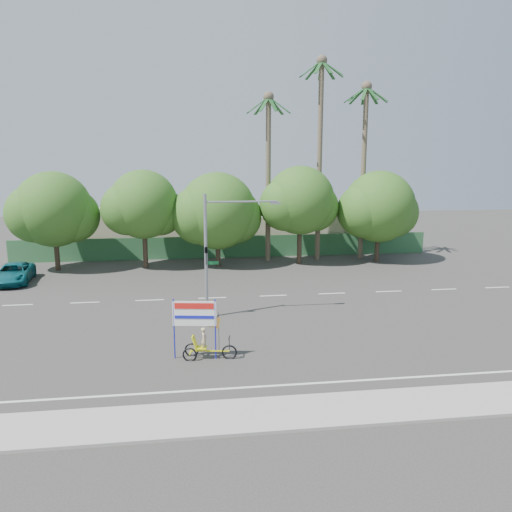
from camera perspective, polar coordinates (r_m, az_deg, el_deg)
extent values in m
plane|color=#33302D|center=(25.19, 0.53, -9.54)|extent=(120.00, 120.00, 0.00)
cube|color=gray|center=(18.42, 4.08, -17.43)|extent=(50.00, 2.40, 0.12)
cube|color=#336B3D|center=(45.65, -3.38, 1.05)|extent=(38.00, 0.08, 2.00)
cube|color=beige|center=(50.25, -15.26, 2.75)|extent=(12.00, 8.00, 4.00)
cube|color=beige|center=(51.14, 5.20, 3.00)|extent=(14.00, 8.00, 3.60)
cylinder|color=#473828|center=(43.26, -21.83, 0.75)|extent=(0.40, 0.40, 3.52)
sphere|color=#2D5418|center=(42.85, -22.13, 4.97)|extent=(6.00, 6.00, 6.00)
sphere|color=#2D5418|center=(42.89, -20.23, 4.35)|extent=(4.32, 4.32, 4.32)
sphere|color=#2D5418|center=(43.00, -23.93, 4.42)|extent=(4.56, 4.56, 4.56)
cylinder|color=#473828|center=(42.08, -12.56, 1.17)|extent=(0.40, 0.40, 3.74)
sphere|color=#2D5418|center=(41.65, -12.75, 5.78)|extent=(5.60, 5.60, 5.60)
sphere|color=#2D5418|center=(41.92, -10.96, 5.06)|extent=(4.03, 4.03, 4.03)
sphere|color=#2D5418|center=(41.56, -14.50, 5.22)|extent=(4.26, 4.26, 4.26)
cylinder|color=#473828|center=(42.04, -4.37, 1.08)|extent=(0.40, 0.40, 3.30)
sphere|color=#2D5418|center=(41.63, -4.43, 5.15)|extent=(6.40, 6.40, 6.40)
sphere|color=#2D5418|center=(42.09, -2.48, 4.52)|extent=(4.61, 4.61, 4.61)
sphere|color=#2D5418|center=(41.35, -6.40, 4.66)|extent=(4.86, 4.86, 4.86)
cylinder|color=#473828|center=(42.97, 4.98, 1.67)|extent=(0.40, 0.40, 3.87)
sphere|color=#2D5418|center=(42.55, 5.06, 6.36)|extent=(5.80, 5.80, 5.80)
sphere|color=#2D5418|center=(43.20, 6.66, 5.58)|extent=(4.18, 4.18, 4.18)
sphere|color=#2D5418|center=(42.06, 3.39, 5.85)|extent=(4.41, 4.41, 4.41)
cylinder|color=#473828|center=(45.06, 13.70, 1.55)|extent=(0.40, 0.40, 3.43)
sphere|color=#2D5418|center=(44.67, 13.88, 5.50)|extent=(6.20, 6.20, 6.20)
sphere|color=#2D5418|center=(45.53, 15.35, 4.84)|extent=(4.46, 4.46, 4.46)
sphere|color=#2D5418|center=(43.97, 12.28, 5.08)|extent=(4.71, 4.71, 4.71)
cylinder|color=#70604C|center=(44.35, 7.26, 10.44)|extent=(0.44, 0.44, 17.00)
sphere|color=#70604C|center=(45.10, 7.53, 21.29)|extent=(0.90, 0.90, 0.90)
cube|color=#1C4C21|center=(45.24, 8.74, 20.38)|extent=(1.91, 0.28, 1.36)
cube|color=#1C4C21|center=(45.75, 8.23, 20.29)|extent=(1.65, 1.44, 1.36)
cube|color=#1C4C21|center=(45.91, 7.40, 20.27)|extent=(0.61, 1.93, 1.36)
cube|color=#1C4C21|center=(45.65, 6.62, 20.35)|extent=(1.20, 1.80, 1.36)
cube|color=#1C4C21|center=(45.08, 6.24, 20.48)|extent=(1.89, 0.92, 1.36)
cube|color=#1C4C21|center=(44.46, 6.45, 20.61)|extent=(1.89, 0.92, 1.36)
cube|color=#1C4C21|center=(44.09, 7.18, 20.67)|extent=(1.20, 1.80, 1.36)
cube|color=#1C4C21|center=(44.15, 8.07, 20.64)|extent=(0.61, 1.93, 1.36)
cube|color=#1C4C21|center=(44.60, 8.68, 20.52)|extent=(1.65, 1.44, 1.36)
cylinder|color=#70604C|center=(45.56, 12.15, 9.03)|extent=(0.44, 0.44, 15.00)
sphere|color=#70604C|center=(45.97, 12.54, 18.41)|extent=(0.90, 0.90, 0.90)
cube|color=#1C4C21|center=(46.21, 13.66, 17.50)|extent=(1.91, 0.28, 1.36)
cube|color=#1C4C21|center=(46.69, 13.11, 17.45)|extent=(1.65, 1.44, 1.36)
cube|color=#1C4C21|center=(46.80, 12.30, 17.47)|extent=(0.61, 1.93, 1.36)
cube|color=#1C4C21|center=(46.49, 11.58, 17.54)|extent=(1.20, 1.80, 1.36)
cube|color=#1C4C21|center=(45.90, 11.28, 17.64)|extent=(1.89, 0.92, 1.36)
cube|color=#1C4C21|center=(45.29, 11.55, 17.72)|extent=(1.89, 0.92, 1.36)
cube|color=#1C4C21|center=(44.96, 12.29, 17.75)|extent=(1.20, 1.80, 1.36)
cube|color=#1C4C21|center=(45.07, 13.14, 17.70)|extent=(0.61, 1.93, 1.36)
cube|color=#1C4C21|center=(45.57, 13.68, 17.60)|extent=(1.65, 1.44, 1.36)
cylinder|color=#70604C|center=(43.45, 1.40, 8.53)|extent=(0.44, 0.44, 14.00)
sphere|color=#70604C|center=(43.72, 1.45, 17.74)|extent=(0.90, 0.90, 0.90)
cube|color=#1C4C21|center=(43.81, 2.71, 16.85)|extent=(1.91, 0.28, 1.36)
cube|color=#1C4C21|center=(44.36, 2.27, 16.77)|extent=(1.65, 1.44, 1.36)
cube|color=#1C4C21|center=(44.58, 1.46, 16.75)|extent=(0.61, 1.93, 1.36)
cube|color=#1C4C21|center=(44.38, 0.64, 16.78)|extent=(1.20, 1.80, 1.36)
cube|color=#1C4C21|center=(43.83, 0.18, 16.85)|extent=(1.89, 0.92, 1.36)
cube|color=#1C4C21|center=(43.20, 0.30, 16.94)|extent=(1.89, 0.92, 1.36)
cube|color=#1C4C21|center=(42.77, 0.97, 17.00)|extent=(1.20, 1.80, 1.36)
cube|color=#1C4C21|center=(42.76, 1.88, 17.00)|extent=(0.61, 1.93, 1.36)
cube|color=#1C4C21|center=(43.17, 2.56, 16.93)|extent=(1.65, 1.44, 1.36)
cylinder|color=gray|center=(28.73, -5.61, -6.87)|extent=(1.10, 1.10, 0.10)
cylinder|color=gray|center=(27.88, -5.74, -0.10)|extent=(0.18, 0.18, 7.00)
cylinder|color=gray|center=(27.60, -1.69, 6.23)|extent=(4.00, 0.10, 0.10)
cube|color=gray|center=(27.87, 2.22, 6.07)|extent=(0.55, 0.20, 0.12)
imported|color=black|center=(27.64, -5.73, 0.01)|extent=(0.16, 0.20, 1.00)
cube|color=#14662D|center=(27.96, -5.01, -0.79)|extent=(0.70, 0.04, 0.18)
torus|color=black|center=(22.83, -3.06, -10.93)|extent=(0.70, 0.19, 0.70)
torus|color=black|center=(23.31, -7.36, -10.60)|extent=(0.65, 0.18, 0.65)
torus|color=black|center=(22.78, -7.59, -11.12)|extent=(0.65, 0.18, 0.65)
cube|color=yellow|center=(22.90, -5.28, -10.74)|extent=(1.73, 0.35, 0.06)
cube|color=yellow|center=(23.04, -7.47, -10.81)|extent=(0.16, 0.62, 0.05)
cube|color=yellow|center=(22.90, -6.32, -10.37)|extent=(0.58, 0.51, 0.06)
cube|color=yellow|center=(22.84, -7.04, -9.68)|extent=(0.30, 0.46, 0.56)
cylinder|color=black|center=(22.69, -3.07, -9.97)|extent=(0.04, 0.04, 0.57)
cube|color=black|center=(22.59, -3.08, -9.31)|extent=(0.12, 0.46, 0.04)
imported|color=#CCB284|center=(22.74, -5.95, -9.47)|extent=(0.33, 0.44, 1.11)
cylinder|color=#191EBC|center=(22.79, -9.34, -8.22)|extent=(0.07, 0.07, 2.77)
cylinder|color=#191EBC|center=(22.51, -4.67, -8.35)|extent=(0.07, 0.07, 2.77)
cube|color=white|center=(22.41, -7.06, -6.55)|extent=(1.93, 0.37, 1.13)
cube|color=red|center=(22.27, -7.10, -5.70)|extent=(1.73, 0.30, 0.27)
cube|color=#191EBC|center=(22.42, -7.07, -6.95)|extent=(1.73, 0.30, 0.14)
cylinder|color=black|center=(22.60, -4.26, -9.09)|extent=(0.02, 0.02, 2.16)
cube|color=red|center=(22.42, -5.21, -7.47)|extent=(0.90, 0.17, 0.67)
imported|color=#0E5B65|center=(40.31, -25.95, -1.80)|extent=(2.85, 5.27, 1.40)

